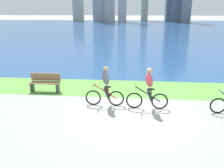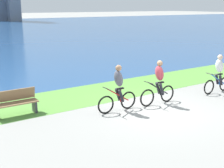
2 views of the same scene
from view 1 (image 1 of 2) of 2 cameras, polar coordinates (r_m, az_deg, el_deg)
ground_plane at (r=9.78m, az=5.58°, el=-6.70°), size 300.00×300.00×0.00m
grass_strip_bayside at (r=12.66m, az=5.59°, el=-1.06°), size 120.00×2.84×0.01m
bay_water_surface at (r=52.40m, az=5.60°, el=12.72°), size 300.00×77.60×0.00m
cyclist_lead at (r=10.17m, az=-1.56°, el=-0.60°), size 1.64×0.52×1.70m
cyclist_trailing at (r=9.94m, az=8.46°, el=-1.19°), size 1.71×0.52×1.72m
bench_near_path at (r=12.56m, az=-15.35°, el=0.37°), size 1.50×0.47×0.90m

